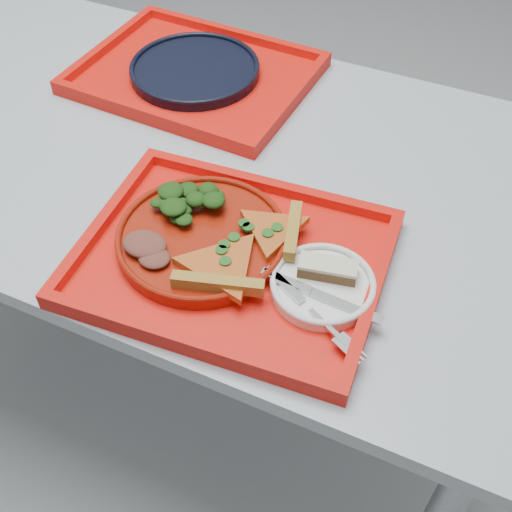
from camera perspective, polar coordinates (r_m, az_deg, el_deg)
name	(u,v)px	position (r m, az deg, el deg)	size (l,w,h in m)	color
ground	(171,358)	(1.78, -7.53, -8.94)	(10.00, 10.00, 0.00)	#96999E
table	(137,165)	(1.27, -10.51, 7.92)	(1.60, 0.80, 0.75)	#9EA9B1
tray_main	(232,261)	(0.97, -2.16, -0.49)	(0.45, 0.35, 0.01)	red
tray_far	(195,77)	(1.36, -5.41, 15.56)	(0.45, 0.35, 0.01)	red
dinner_plate	(202,239)	(0.98, -4.81, 1.49)	(0.26, 0.26, 0.02)	maroon
side_plate	(322,287)	(0.92, 5.93, -2.76)	(0.15, 0.15, 0.01)	white
navy_plate	(195,71)	(1.35, -5.45, 16.06)	(0.26, 0.26, 0.02)	black
pizza_slice_a	(222,264)	(0.92, -3.01, -0.70)	(0.15, 0.13, 0.02)	orange
pizza_slice_b	(272,228)	(0.97, 1.46, 2.48)	(0.13, 0.11, 0.02)	orange
salad_heap	(186,199)	(1.00, -6.27, 5.02)	(0.09, 0.08, 0.05)	black
meat_portion	(145,244)	(0.96, -9.87, 1.04)	(0.07, 0.05, 0.02)	brown
dessert_bar	(328,269)	(0.92, 6.41, -1.11)	(0.09, 0.05, 0.02)	#4B2F19
knife	(321,295)	(0.90, 5.76, -3.47)	(0.18, 0.02, 0.01)	silver
fork	(309,309)	(0.88, 4.76, -4.67)	(0.18, 0.02, 0.01)	silver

